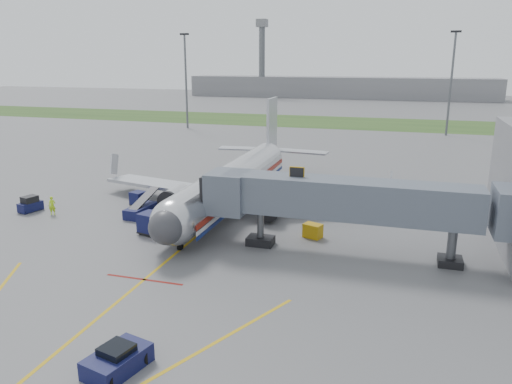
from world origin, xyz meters
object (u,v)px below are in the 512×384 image
(belt_loader, at_px, (141,210))
(airliner, at_px, (233,181))
(baggage_tug, at_px, (30,205))
(pushback_tug, at_px, (117,360))
(ramp_worker, at_px, (52,206))

(belt_loader, bearing_deg, airliner, 37.28)
(airliner, distance_m, belt_loader, 9.92)
(baggage_tug, bearing_deg, pushback_tug, -42.34)
(airliner, relative_size, ramp_worker, 18.95)
(baggage_tug, distance_m, ramp_worker, 2.99)
(airliner, distance_m, baggage_tug, 20.94)
(baggage_tug, bearing_deg, airliner, 22.34)
(pushback_tug, relative_size, ramp_worker, 1.94)
(pushback_tug, bearing_deg, baggage_tug, 137.66)
(pushback_tug, height_order, belt_loader, belt_loader)
(pushback_tug, height_order, baggage_tug, baggage_tug)
(airliner, relative_size, baggage_tug, 14.12)
(baggage_tug, xyz_separation_m, belt_loader, (11.57, 2.05, -0.13))
(pushback_tug, distance_m, baggage_tug, 31.50)
(belt_loader, xyz_separation_m, ramp_worker, (-8.60, -2.39, 0.37))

